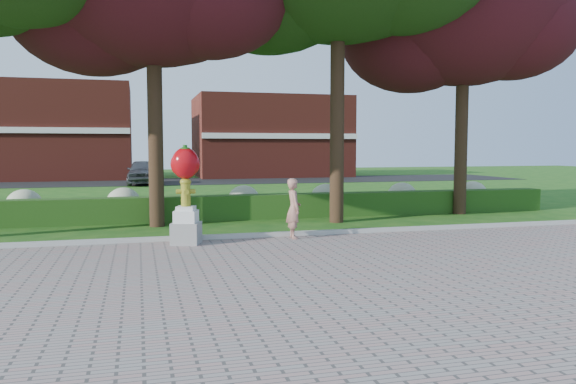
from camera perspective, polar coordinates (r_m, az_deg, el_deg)
name	(u,v)px	position (r m, az deg, el deg)	size (l,w,h in m)	color
ground	(267,263)	(11.59, -2.14, -7.18)	(100.00, 100.00, 0.00)	#174C13
walkway	(332,319)	(7.86, 4.52, -12.77)	(40.00, 14.00, 0.04)	gray
curb	(241,237)	(14.47, -4.79, -4.53)	(40.00, 0.18, 0.15)	#ADADA5
lawn_hedge	(219,208)	(18.35, -7.01, -1.59)	(24.00, 0.70, 0.80)	#1E4714
hydrangea_row	(232,200)	(19.40, -5.76, -0.80)	(20.10, 1.10, 0.99)	beige
street	(176,182)	(39.22, -11.28, 1.05)	(50.00, 8.00, 0.02)	black
building_left	(32,132)	(45.70, -24.53, 5.60)	(14.00, 8.00, 7.00)	maroon
building_right	(270,137)	(46.28, -1.85, 5.61)	(12.00, 8.00, 6.40)	maroon
tree_far_right	(461,14)	(21.25, 17.12, 16.89)	(7.88, 6.72, 10.21)	black
hydrant_sculpture	(186,192)	(13.61, -10.35, 0.02)	(0.81, 0.81, 2.38)	gray
woman	(294,208)	(14.27, 0.57, -1.68)	(0.56, 0.37, 1.53)	#B17665
parked_car	(143,172)	(36.63, -14.52, 2.00)	(1.86, 4.63, 1.58)	#3F4146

